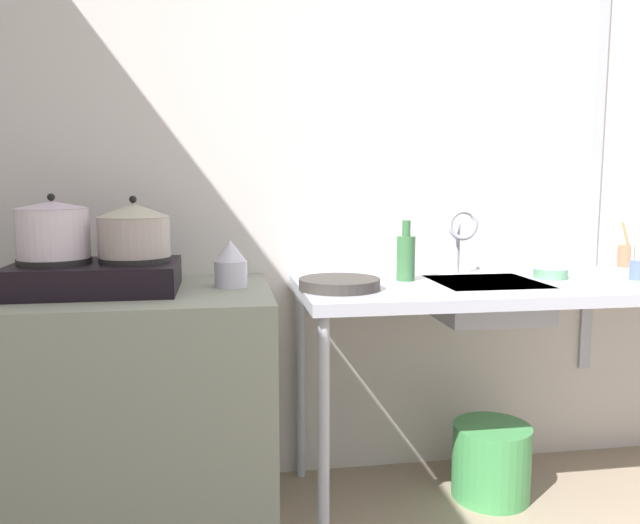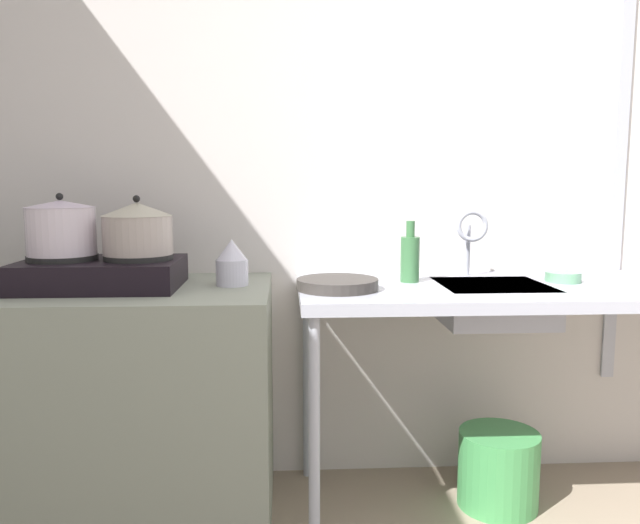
% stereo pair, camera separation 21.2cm
% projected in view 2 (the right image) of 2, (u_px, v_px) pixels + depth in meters
% --- Properties ---
extents(wall_back, '(5.46, 0.10, 2.53)m').
position_uv_depth(wall_back, '(554.00, 161.00, 2.51)').
color(wall_back, beige).
rests_on(wall_back, ground).
extents(wall_metal_strip, '(0.05, 0.01, 2.02)m').
position_uv_depth(wall_metal_strip, '(622.00, 128.00, 2.45)').
color(wall_metal_strip, '#A5A7B6').
extents(counter_concrete, '(1.14, 0.65, 0.83)m').
position_uv_depth(counter_concrete, '(105.00, 406.00, 2.15)').
color(counter_concrete, gray).
rests_on(counter_concrete, ground).
extents(counter_sink, '(1.75, 0.65, 0.83)m').
position_uv_depth(counter_sink, '(546.00, 299.00, 2.19)').
color(counter_sink, '#A5A7B6').
rests_on(counter_sink, ground).
extents(stove, '(0.52, 0.36, 0.11)m').
position_uv_depth(stove, '(101.00, 272.00, 2.09)').
color(stove, black).
rests_on(stove, counter_concrete).
extents(pot_on_left_burner, '(0.23, 0.23, 0.21)m').
position_uv_depth(pot_on_left_burner, '(61.00, 227.00, 2.06)').
color(pot_on_left_burner, silver).
rests_on(pot_on_left_burner, stove).
extents(pot_on_right_burner, '(0.23, 0.23, 0.20)m').
position_uv_depth(pot_on_right_burner, '(138.00, 228.00, 2.08)').
color(pot_on_right_burner, '#A4968F').
rests_on(pot_on_right_burner, stove).
extents(percolator, '(0.11, 0.11, 0.16)m').
position_uv_depth(percolator, '(232.00, 263.00, 2.14)').
color(percolator, silver).
rests_on(percolator, counter_concrete).
extents(sink_basin, '(0.37, 0.36, 0.13)m').
position_uv_depth(sink_basin, '(492.00, 303.00, 2.18)').
color(sink_basin, '#A5A7B6').
rests_on(sink_basin, counter_sink).
extents(faucet, '(0.12, 0.07, 0.25)m').
position_uv_depth(faucet, '(471.00, 232.00, 2.31)').
color(faucet, '#A5A7B6').
rests_on(faucet, counter_sink).
extents(frying_pan, '(0.27, 0.27, 0.04)m').
position_uv_depth(frying_pan, '(337.00, 284.00, 2.06)').
color(frying_pan, '#332F2B').
rests_on(frying_pan, counter_sink).
extents(small_bowl_on_drainboard, '(0.12, 0.12, 0.04)m').
position_uv_depth(small_bowl_on_drainboard, '(563.00, 277.00, 2.22)').
color(small_bowl_on_drainboard, '#659D76').
rests_on(small_bowl_on_drainboard, counter_sink).
extents(bottle_by_sink, '(0.07, 0.07, 0.22)m').
position_uv_depth(bottle_by_sink, '(410.00, 257.00, 2.21)').
color(bottle_by_sink, '#36683C').
rests_on(bottle_by_sink, counter_sink).
extents(bucket_on_floor, '(0.29, 0.29, 0.28)m').
position_uv_depth(bucket_on_floor, '(498.00, 469.00, 2.27)').
color(bucket_on_floor, '#40914D').
rests_on(bucket_on_floor, ground).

